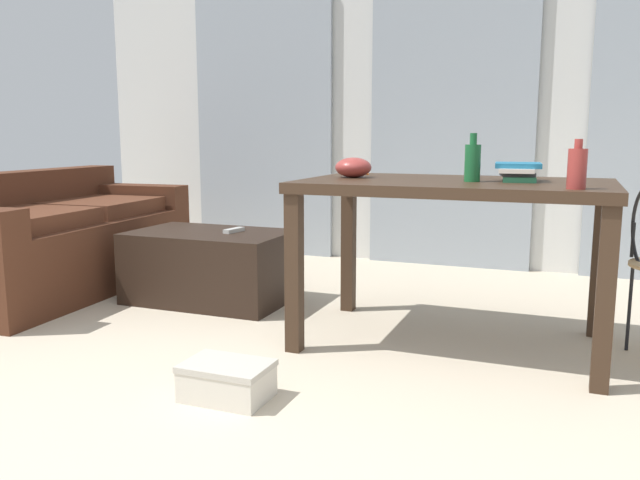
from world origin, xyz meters
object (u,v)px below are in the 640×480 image
object	(u,v)px
coffee_table	(211,266)
book_stack	(518,171)
craft_table	(454,202)
bowl	(353,167)
couch	(57,242)
scissors	(360,174)
shoebox	(227,381)
tv_remote_primary	(234,230)
bottle_far	(577,168)
bottle_near	(473,162)

from	to	relation	value
coffee_table	book_stack	size ratio (longest dim) A/B	3.24
craft_table	bowl	xyz separation A→B (m)	(-0.51, 0.03, 0.15)
couch	bowl	xyz separation A→B (m)	(2.08, -0.13, 0.52)
scissors	shoebox	xyz separation A→B (m)	(-0.12, -1.26, -0.72)
book_stack	tv_remote_primary	xyz separation A→B (m)	(-1.64, 0.25, -0.40)
bottle_far	tv_remote_primary	size ratio (longest dim) A/B	1.25
bottle_far	tv_remote_primary	xyz separation A→B (m)	(-1.89, 0.63, -0.44)
coffee_table	bottle_far	world-z (taller)	bottle_far
craft_table	shoebox	world-z (taller)	craft_table
coffee_table	tv_remote_primary	size ratio (longest dim) A/B	6.05
bottle_far	scissors	xyz separation A→B (m)	(-1.08, 0.59, -0.08)
book_stack	scissors	bearing A→B (deg)	165.72
bowl	tv_remote_primary	distance (m)	0.98
bowl	shoebox	bearing A→B (deg)	-99.06
bowl	bottle_far	bearing A→B (deg)	-18.27
book_stack	coffee_table	bearing A→B (deg)	173.17
bottle_far	bowl	bearing A→B (deg)	161.73
bottle_near	bowl	bearing A→B (deg)	172.31
coffee_table	book_stack	world-z (taller)	book_stack
couch	book_stack	world-z (taller)	book_stack
book_stack	bowl	bearing A→B (deg)	-177.53
craft_table	book_stack	world-z (taller)	book_stack
bottle_near	bowl	xyz separation A→B (m)	(-0.60, 0.08, -0.04)
coffee_table	scissors	size ratio (longest dim) A/B	7.62
bottle_near	craft_table	bearing A→B (deg)	149.37
book_stack	tv_remote_primary	bearing A→B (deg)	171.31
bottle_far	coffee_table	bearing A→B (deg)	163.80
bottle_near	scissors	xyz separation A→B (m)	(-0.64, 0.33, -0.09)
craft_table	scissors	distance (m)	0.63
craft_table	bottle_far	distance (m)	0.64
craft_table	coffee_table	bearing A→B (deg)	169.54
bowl	couch	bearing A→B (deg)	176.32
scissors	shoebox	bearing A→B (deg)	-95.46
shoebox	couch	bearing A→B (deg)	149.03
bottle_far	book_stack	bearing A→B (deg)	123.62
scissors	shoebox	distance (m)	1.46
book_stack	tv_remote_primary	world-z (taller)	book_stack
bottle_far	shoebox	size ratio (longest dim) A/B	0.59
bowl	tv_remote_primary	world-z (taller)	bowl
bowl	scissors	world-z (taller)	bowl
scissors	book_stack	bearing A→B (deg)	-14.28
scissors	shoebox	world-z (taller)	scissors
couch	bottle_near	size ratio (longest dim) A/B	8.59
shoebox	coffee_table	bearing A→B (deg)	123.34
craft_table	bottle_near	xyz separation A→B (m)	(0.08, -0.05, 0.19)
tv_remote_primary	couch	bearing A→B (deg)	-164.34
coffee_table	bottle_far	xyz separation A→B (m)	(2.03, -0.59, 0.66)
couch	scissors	size ratio (longest dim) A/B	15.18
couch	bottle_far	world-z (taller)	bottle_far
bottle_near	shoebox	world-z (taller)	bottle_near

